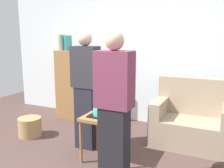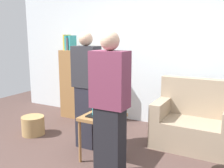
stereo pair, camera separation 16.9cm
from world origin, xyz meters
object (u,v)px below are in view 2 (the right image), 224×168
(side_table, at_px, (103,122))
(person_holding_cake, at_px, (110,112))
(birthday_cake, at_px, (103,112))
(bookshelf, at_px, (82,84))
(wicker_basket, at_px, (33,125))
(person_blowing_candles, at_px, (87,90))
(couch, at_px, (194,123))

(side_table, relative_size, person_holding_cake, 0.36)
(birthday_cake, bearing_deg, side_table, 65.26)
(bookshelf, height_order, birthday_cake, bookshelf)
(bookshelf, xyz_separation_m, wicker_basket, (-0.19, -1.11, -0.52))
(side_table, xyz_separation_m, birthday_cake, (-0.00, -0.00, 0.14))
(wicker_basket, bearing_deg, birthday_cake, -7.27)
(birthday_cake, xyz_separation_m, person_blowing_candles, (-0.39, 0.23, 0.20))
(side_table, bearing_deg, couch, 45.56)
(person_blowing_candles, relative_size, person_holding_cake, 1.00)
(person_blowing_candles, relative_size, wicker_basket, 4.53)
(bookshelf, height_order, wicker_basket, bookshelf)
(bookshelf, relative_size, side_table, 2.71)
(birthday_cake, distance_m, person_blowing_candles, 0.49)
(birthday_cake, bearing_deg, bookshelf, 133.44)
(couch, height_order, wicker_basket, couch)
(side_table, distance_m, person_holding_cake, 0.73)
(person_blowing_candles, height_order, wicker_basket, person_blowing_candles)
(birthday_cake, height_order, person_blowing_candles, person_blowing_candles)
(couch, relative_size, side_table, 1.87)
(birthday_cake, distance_m, person_holding_cake, 0.67)
(couch, distance_m, person_holding_cake, 1.66)
(side_table, distance_m, person_blowing_candles, 0.56)
(couch, height_order, bookshelf, bookshelf)
(person_blowing_candles, xyz_separation_m, person_holding_cake, (0.78, -0.74, 0.00))
(couch, bearing_deg, bookshelf, 171.78)
(couch, relative_size, person_holding_cake, 0.67)
(bookshelf, relative_size, person_holding_cake, 0.98)
(couch, bearing_deg, wicker_basket, -161.46)
(birthday_cake, distance_m, wicker_basket, 1.50)
(birthday_cake, xyz_separation_m, person_holding_cake, (0.39, -0.51, 0.20))
(person_blowing_candles, bearing_deg, wicker_basket, 165.66)
(couch, xyz_separation_m, person_holding_cake, (-0.57, -1.49, 0.49))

